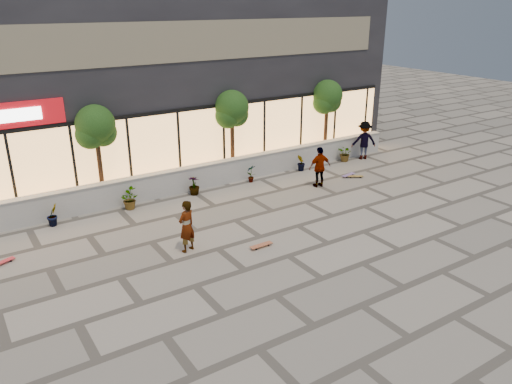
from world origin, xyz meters
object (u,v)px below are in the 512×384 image
skateboard_left (3,262)px  tree_midwest (96,129)px  tree_east (327,99)px  skateboard_right_near (355,176)px  skateboard_center (261,245)px  skater_right_far (364,140)px  skateboard_right_far (349,175)px  skater_center (187,226)px  skater_right_near (320,167)px  tree_mideast (232,111)px

skateboard_left → tree_midwest: bearing=18.1°
tree_east → skateboard_right_near: tree_east is taller
skateboard_center → tree_midwest: bearing=113.7°
skater_right_far → skateboard_right_far: skater_right_far is taller
skateboard_left → skateboard_right_far: (14.51, 0.29, 0.00)m
skater_center → skater_right_far: (11.87, 4.24, 0.10)m
tree_east → skater_right_near: (-3.14, -3.34, -2.10)m
tree_midwest → skateboard_center: 7.97m
skater_center → skateboard_left: skater_center is taller
skateboard_right_far → skateboard_center: bearing=-163.6°
skateboard_right_near → skateboard_right_far: (-0.15, 0.30, 0.01)m
skater_center → skateboard_right_far: 9.75m
tree_mideast → tree_east: size_ratio=1.00×
tree_east → skater_right_near: tree_east is taller
tree_mideast → skater_right_near: size_ratio=2.21×
tree_midwest → tree_mideast: bearing=0.0°
tree_mideast → skateboard_right_far: tree_mideast is taller
tree_midwest → skateboard_center: (3.10, -6.74, -2.90)m
skater_right_near → tree_midwest: bearing=-13.2°
tree_midwest → skateboard_right_far: tree_midwest is taller
tree_midwest → skater_right_far: tree_midwest is taller
skateboard_right_far → skater_right_far: bearing=22.9°
tree_midwest → tree_mideast: size_ratio=1.00×
skateboard_right_far → skater_right_near: bearing=177.5°
tree_mideast → skateboard_center: 7.89m
tree_midwest → tree_east: bearing=0.0°
tree_east → skateboard_center: tree_east is taller
tree_midwest → skateboard_right_near: bearing=-17.7°
skater_right_far → skateboard_right_near: size_ratio=2.75×
skater_right_near → skateboard_left: size_ratio=2.34×
tree_east → skateboard_right_far: tree_east is taller
skateboard_center → skateboard_left: bearing=154.0°
tree_east → skateboard_right_near: 4.55m
tree_east → skater_right_far: tree_east is taller
tree_midwest → skater_right_near: 9.25m
skater_right_near → skateboard_center: skater_right_near is taller
tree_east → skateboard_center: 11.15m
tree_mideast → skater_right_far: size_ratio=2.03×
skater_center → tree_east: bearing=-172.4°
skateboard_left → skater_center: bearing=-44.7°
tree_mideast → skater_right_far: (6.86, -1.40, -2.02)m
skater_right_near → skateboard_left: bearing=8.6°
skateboard_center → skater_right_far: bearing=27.7°
skateboard_left → skateboard_right_far: size_ratio=0.93×
tree_midwest → skateboard_right_far: 11.18m
tree_east → skater_right_far: 2.81m
skateboard_right_near → skater_right_near: bearing=-148.8°
tree_east → skater_right_near: size_ratio=2.21×
skater_right_near → skateboard_right_near: skater_right_near is taller
skateboard_left → skater_right_far: bearing=-14.1°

